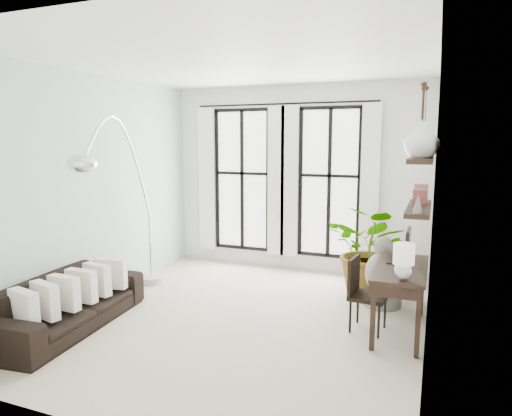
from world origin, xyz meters
The scene contains 16 objects.
floor centered at (0.00, 0.00, 0.00)m, with size 5.00×5.00×0.00m, color #BBAF95.
ceiling centered at (0.00, 0.00, 3.20)m, with size 5.00×5.00×0.00m, color white.
wall_left centered at (-2.25, 0.00, 1.60)m, with size 5.00×5.00×0.00m, color #AFC4BD.
wall_right centered at (2.25, 0.00, 1.60)m, with size 5.00×5.00×0.00m, color white.
wall_back centered at (0.00, 2.50, 1.60)m, with size 4.50×4.50×0.00m, color white.
windows centered at (-0.20, 2.43, 1.56)m, with size 3.26×0.13×2.65m.
wall_shelves centered at (2.11, 0.34, 1.73)m, with size 0.25×1.30×0.60m.
sofa centered at (-1.80, -1.05, 0.31)m, with size 2.16×0.84×0.63m, color black.
throw_pillows centered at (-1.70, -1.05, 0.50)m, with size 0.40×1.52×0.40m.
plant centered at (1.45, 1.55, 0.67)m, with size 1.21×1.05×1.34m, color #2D7228.
desk centered at (1.94, 0.26, 0.74)m, with size 0.57×1.35×1.19m.
desk_chair centered at (1.52, 0.23, 0.50)m, with size 0.46×0.46×0.88m.
arc_lamp centered at (-1.70, -0.09, 2.01)m, with size 0.77×2.20×2.59m.
buddha centered at (1.66, 1.15, 0.41)m, with size 0.54×0.54×0.96m.
vase_a centered at (2.11, 0.05, 2.27)m, with size 0.37×0.37×0.38m, color white.
vase_b centered at (2.11, 0.45, 2.27)m, with size 0.37×0.37×0.38m, color white.
Camera 1 is at (2.27, -5.12, 2.26)m, focal length 32.00 mm.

